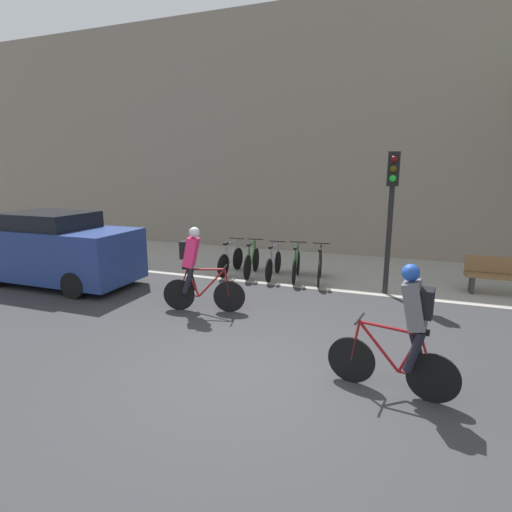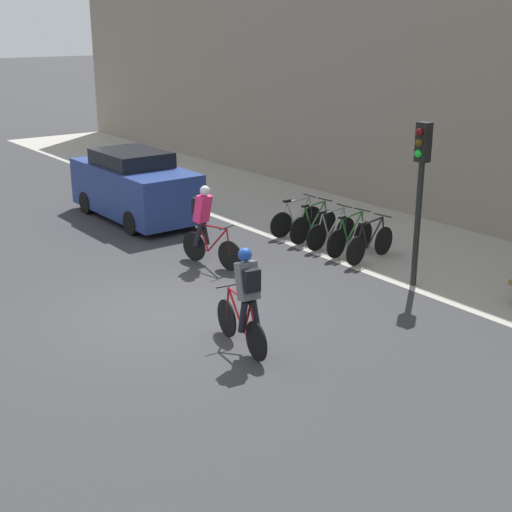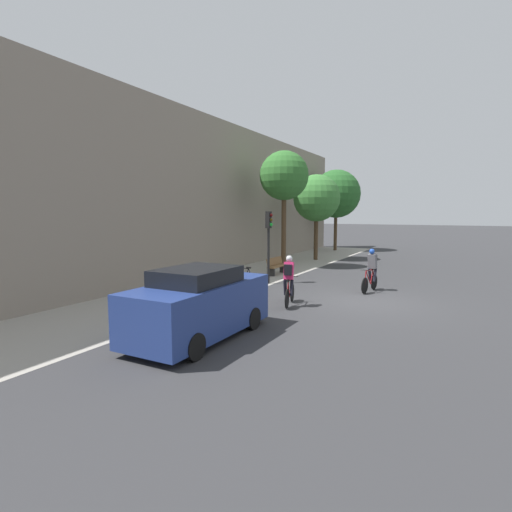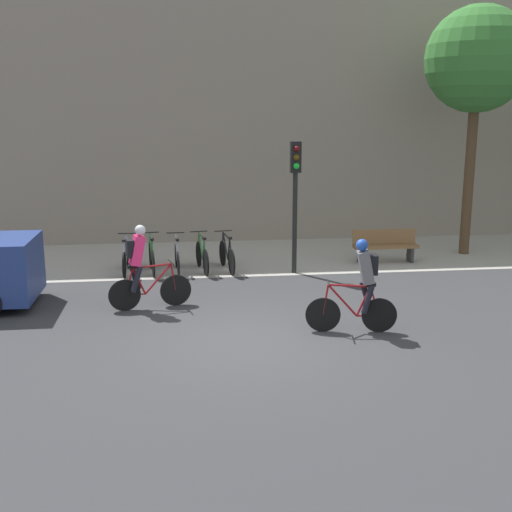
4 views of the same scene
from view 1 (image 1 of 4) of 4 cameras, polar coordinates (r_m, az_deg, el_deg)
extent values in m
plane|color=#333335|center=(6.01, -1.34, -16.60)|extent=(200.00, 200.00, 0.00)
cube|color=#A39E93|center=(12.16, 10.38, -1.77)|extent=(44.00, 4.50, 0.01)
cube|color=gray|center=(14.39, 12.88, 16.97)|extent=(44.00, 0.60, 8.33)
cylinder|color=black|center=(8.31, -3.84, -5.80)|extent=(0.66, 0.19, 0.67)
cylinder|color=black|center=(8.56, -10.93, -5.45)|extent=(0.66, 0.19, 0.67)
cylinder|color=maroon|center=(8.30, -6.34, -3.84)|extent=(0.58, 0.18, 0.62)
cylinder|color=maroon|center=(8.40, -8.98, -3.83)|extent=(0.27, 0.10, 0.58)
cylinder|color=maroon|center=(8.25, -7.19, -1.91)|extent=(0.78, 0.22, 0.07)
cylinder|color=maroon|center=(8.51, -9.55, -5.58)|extent=(0.43, 0.13, 0.05)
cylinder|color=maroon|center=(8.46, -10.38, -3.71)|extent=(0.22, 0.08, 0.56)
cylinder|color=maroon|center=(8.23, -4.16, -3.87)|extent=(0.13, 0.06, 0.59)
cylinder|color=black|center=(8.16, -4.49, -1.63)|extent=(0.13, 0.45, 0.03)
cube|color=black|center=(8.35, -9.83, -1.66)|extent=(0.21, 0.12, 0.06)
cube|color=#E52866|center=(8.25, -9.25, 0.55)|extent=(0.39, 0.39, 0.63)
sphere|color=silver|center=(8.16, -8.81, 3.35)|extent=(0.27, 0.27, 0.22)
cylinder|color=black|center=(8.30, -9.65, -3.49)|extent=(0.29, 0.17, 0.56)
cylinder|color=black|center=(8.50, -9.24, -3.10)|extent=(0.26, 0.16, 0.56)
cube|color=black|center=(8.28, -10.19, 0.91)|extent=(0.20, 0.29, 0.36)
cylinder|color=black|center=(5.84, 13.44, -14.24)|extent=(0.65, 0.13, 0.65)
cylinder|color=black|center=(5.71, 23.96, -15.68)|extent=(0.65, 0.13, 0.65)
cylinder|color=maroon|center=(5.66, 17.12, -12.22)|extent=(0.57, 0.12, 0.62)
cylinder|color=maroon|center=(5.61, 21.06, -12.88)|extent=(0.27, 0.08, 0.58)
cylinder|color=maroon|center=(5.53, 18.48, -9.70)|extent=(0.77, 0.15, 0.07)
cylinder|color=maroon|center=(5.72, 21.80, -15.50)|extent=(0.42, 0.09, 0.05)
cylinder|color=maroon|center=(5.60, 23.23, -13.06)|extent=(0.22, 0.06, 0.56)
cylinder|color=maroon|center=(5.71, 13.99, -11.69)|extent=(0.12, 0.05, 0.59)
cylinder|color=black|center=(5.58, 14.59, -8.65)|extent=(0.10, 0.46, 0.03)
cube|color=black|center=(5.48, 22.52, -9.95)|extent=(0.21, 0.11, 0.06)
cube|color=#5B5B60|center=(5.38, 21.75, -6.56)|extent=(0.36, 0.36, 0.63)
sphere|color=#1E47AD|center=(5.28, 21.23, -2.23)|extent=(0.25, 0.25, 0.22)
cylinder|color=black|center=(5.68, 21.93, -11.80)|extent=(0.29, 0.15, 0.56)
cylinder|color=black|center=(5.48, 21.64, -12.68)|extent=(0.25, 0.14, 0.56)
cube|color=black|center=(5.35, 23.28, -6.22)|extent=(0.18, 0.28, 0.36)
cylinder|color=black|center=(11.80, -2.60, -0.39)|extent=(0.05, 0.66, 0.65)
cylinder|color=black|center=(10.94, -4.70, -1.42)|extent=(0.05, 0.66, 0.65)
cylinder|color=#99999E|center=(11.45, -3.30, 0.65)|extent=(0.05, 0.54, 0.62)
cylinder|color=#99999E|center=(11.13, -4.08, 0.23)|extent=(0.05, 0.25, 0.58)
cylinder|color=#99999E|center=(11.30, -3.54, 1.96)|extent=(0.06, 0.73, 0.07)
cylinder|color=#99999E|center=(11.12, -4.25, -1.24)|extent=(0.04, 0.39, 0.05)
cylinder|color=#99999E|center=(10.96, -4.52, 0.08)|extent=(0.04, 0.21, 0.56)
cylinder|color=#99999E|center=(11.71, -2.69, 0.96)|extent=(0.04, 0.11, 0.58)
cylinder|color=black|center=(11.61, -2.79, 2.52)|extent=(0.46, 0.04, 0.03)
cube|color=black|center=(10.97, -4.35, 1.77)|extent=(0.09, 0.20, 0.06)
cylinder|color=black|center=(11.59, -0.01, -0.55)|extent=(0.11, 0.68, 0.68)
cylinder|color=black|center=(10.68, -1.25, -1.66)|extent=(0.11, 0.68, 0.68)
cylinder|color=#2D6B33|center=(11.22, -0.41, 0.50)|extent=(0.10, 0.53, 0.62)
cylinder|color=#2D6B33|center=(10.88, -0.87, 0.05)|extent=(0.07, 0.25, 0.58)
cylinder|color=#2D6B33|center=(11.06, -0.55, 1.83)|extent=(0.12, 0.72, 0.07)
cylinder|color=#2D6B33|center=(10.86, -0.98, -1.46)|extent=(0.08, 0.39, 0.05)
cylinder|color=#2D6B33|center=(10.70, -1.13, -0.12)|extent=(0.05, 0.21, 0.56)
cylinder|color=#2D6B33|center=(11.49, -0.06, 0.82)|extent=(0.05, 0.12, 0.58)
cylinder|color=black|center=(11.39, -0.10, 2.41)|extent=(0.46, 0.08, 0.03)
cube|color=black|center=(10.72, -1.02, 1.62)|extent=(0.10, 0.21, 0.06)
cylinder|color=black|center=(11.40, 3.14, -0.91)|extent=(0.07, 0.63, 0.63)
cylinder|color=black|center=(10.47, 1.85, -2.09)|extent=(0.07, 0.63, 0.63)
cylinder|color=#99999E|center=(11.02, 2.74, 0.14)|extent=(0.07, 0.55, 0.62)
cylinder|color=#99999E|center=(10.68, 2.26, -0.33)|extent=(0.05, 0.26, 0.58)
cylinder|color=#99999E|center=(10.86, 2.62, 1.49)|extent=(0.08, 0.74, 0.07)
cylinder|color=#99999E|center=(10.66, 2.13, -1.87)|extent=(0.05, 0.40, 0.05)
cylinder|color=#99999E|center=(10.49, 1.99, -0.51)|extent=(0.04, 0.21, 0.56)
cylinder|color=#99999E|center=(11.30, 3.11, 0.48)|extent=(0.04, 0.12, 0.58)
cylinder|color=black|center=(11.20, 3.08, 2.09)|extent=(0.46, 0.05, 0.03)
cube|color=black|center=(10.51, 2.12, 1.26)|extent=(0.09, 0.20, 0.06)
cylinder|color=black|center=(11.25, 6.04, -1.04)|extent=(0.13, 0.67, 0.67)
cylinder|color=black|center=(10.27, 5.46, -2.30)|extent=(0.13, 0.67, 0.67)
cylinder|color=#2D6B33|center=(10.85, 5.89, 0.00)|extent=(0.12, 0.56, 0.62)
cylinder|color=#2D6B33|center=(10.49, 5.67, -0.50)|extent=(0.08, 0.26, 0.58)
cylinder|color=#2D6B33|center=(10.69, 5.86, 1.36)|extent=(0.15, 0.75, 0.07)
cylinder|color=#2D6B33|center=(10.47, 5.59, -2.08)|extent=(0.09, 0.41, 0.05)
cylinder|color=#2D6B33|center=(10.29, 5.55, -0.70)|extent=(0.06, 0.22, 0.56)
cylinder|color=#2D6B33|center=(11.15, 6.05, 0.37)|extent=(0.05, 0.12, 0.58)
cylinder|color=black|center=(11.05, 6.07, 2.00)|extent=(0.46, 0.09, 0.03)
cube|color=black|center=(10.32, 5.64, 1.12)|extent=(0.11, 0.21, 0.06)
cylinder|color=black|center=(11.14, 9.23, -1.27)|extent=(0.13, 0.66, 0.67)
cylinder|color=black|center=(10.12, 8.95, -2.63)|extent=(0.13, 0.66, 0.67)
cylinder|color=black|center=(10.73, 9.19, -0.24)|extent=(0.13, 0.58, 0.62)
cylinder|color=black|center=(10.35, 9.09, -0.78)|extent=(0.08, 0.27, 0.58)
cylinder|color=black|center=(10.56, 9.21, 1.12)|extent=(0.16, 0.78, 0.07)
cylinder|color=black|center=(10.32, 9.01, -2.39)|extent=(0.09, 0.42, 0.05)
cylinder|color=black|center=(10.14, 9.03, -1.00)|extent=(0.06, 0.22, 0.56)
cylinder|color=black|center=(11.03, 9.27, 0.14)|extent=(0.05, 0.12, 0.59)
cylinder|color=black|center=(10.93, 9.32, 1.79)|extent=(0.46, 0.10, 0.03)
cube|color=black|center=(10.17, 9.12, 0.85)|extent=(0.11, 0.21, 0.06)
cylinder|color=black|center=(9.76, 18.54, 4.22)|extent=(0.12, 0.12, 3.30)
cube|color=black|center=(9.68, 19.06, 11.67)|extent=(0.26, 0.20, 0.76)
sphere|color=#590C0C|center=(9.55, 19.12, 12.93)|extent=(0.15, 0.15, 0.15)
sphere|color=#4C380A|center=(9.55, 19.04, 11.68)|extent=(0.15, 0.15, 0.15)
sphere|color=green|center=(9.55, 18.95, 10.42)|extent=(0.15, 0.15, 0.15)
cube|color=brown|center=(11.00, 32.15, -2.56)|extent=(1.75, 0.40, 0.08)
cube|color=brown|center=(11.12, 32.11, -1.14)|extent=(1.75, 0.12, 0.40)
cube|color=#2D2D2D|center=(10.92, 28.43, -3.47)|extent=(0.08, 0.36, 0.45)
cube|color=navy|center=(11.47, -26.69, 0.42)|extent=(4.30, 1.78, 1.27)
cube|color=black|center=(11.42, -27.47, 4.56)|extent=(2.06, 1.57, 0.40)
cylinder|color=black|center=(10.08, -24.56, -3.80)|extent=(0.62, 0.20, 0.62)
cylinder|color=black|center=(11.26, -18.76, -1.75)|extent=(0.62, 0.20, 0.62)
cylinder|color=black|center=(13.07, -27.92, -0.65)|extent=(0.62, 0.20, 0.62)
camera|label=2|loc=(9.00, 119.56, 8.34)|focal=50.00mm
camera|label=3|loc=(16.54, -64.99, 6.41)|focal=28.00mm
camera|label=4|loc=(6.78, -132.90, 1.50)|focal=45.00mm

